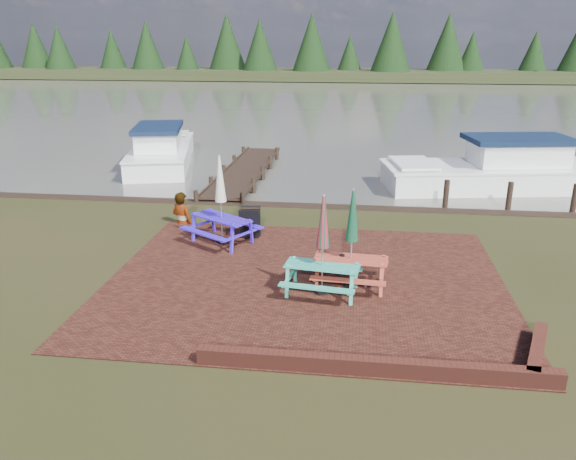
% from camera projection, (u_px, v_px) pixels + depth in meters
% --- Properties ---
extents(ground, '(120.00, 120.00, 0.00)m').
position_uv_depth(ground, '(301.00, 300.00, 11.95)').
color(ground, black).
rests_on(ground, ground).
extents(paving, '(9.00, 7.50, 0.02)m').
position_uv_depth(paving, '(305.00, 281.00, 12.88)').
color(paving, '#341510').
rests_on(paving, ground).
extents(brick_wall, '(6.21, 1.79, 0.30)m').
position_uv_depth(brick_wall, '(413.00, 363.00, 9.38)').
color(brick_wall, '#4C1E16').
rests_on(brick_wall, ground).
extents(water, '(120.00, 60.00, 0.02)m').
position_uv_depth(water, '(347.00, 104.00, 46.63)').
color(water, '#45433B').
rests_on(water, ground).
extents(far_treeline, '(120.00, 10.00, 8.10)m').
position_uv_depth(far_treeline, '(354.00, 53.00, 72.74)').
color(far_treeline, black).
rests_on(far_treeline, ground).
extents(picnic_table_teal, '(1.77, 1.62, 2.22)m').
position_uv_depth(picnic_table_teal, '(322.00, 260.00, 12.02)').
color(picnic_table_teal, teal).
rests_on(picnic_table_teal, ground).
extents(picnic_table_red, '(1.73, 1.56, 2.24)m').
position_uv_depth(picnic_table_red, '(351.00, 254.00, 12.37)').
color(picnic_table_red, '#B13F2D').
rests_on(picnic_table_red, ground).
extents(picnic_table_blue, '(2.28, 2.22, 2.39)m').
position_uv_depth(picnic_table_blue, '(221.00, 213.00, 15.01)').
color(picnic_table_blue, '#371CD5').
rests_on(picnic_table_blue, ground).
extents(chalkboard, '(0.56, 0.58, 0.87)m').
position_uv_depth(chalkboard, '(250.00, 223.00, 15.50)').
color(chalkboard, black).
rests_on(chalkboard, ground).
extents(jetty, '(1.76, 9.08, 1.00)m').
position_uv_depth(jetty, '(244.00, 171.00, 22.89)').
color(jetty, black).
rests_on(jetty, ground).
extents(boat_jetty, '(4.05, 7.53, 2.08)m').
position_uv_depth(boat_jetty, '(162.00, 152.00, 25.08)').
color(boat_jetty, white).
rests_on(boat_jetty, ground).
extents(boat_near, '(8.37, 4.11, 2.17)m').
position_uv_depth(boat_near, '(495.00, 172.00, 21.27)').
color(boat_near, white).
rests_on(boat_near, ground).
extents(person, '(0.82, 0.69, 1.91)m').
position_uv_depth(person, '(181.00, 193.00, 16.54)').
color(person, gray).
rests_on(person, ground).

